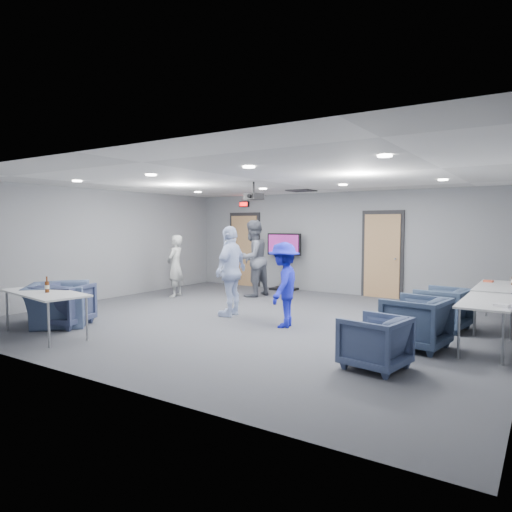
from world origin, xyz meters
The scene contains 27 objects.
floor centered at (0.00, 0.00, 0.00)m, with size 9.00×9.00×0.00m, color #3E4046.
ceiling centered at (0.00, 0.00, 2.70)m, with size 9.00×9.00×0.00m, color silver.
wall_back centered at (0.00, 4.00, 1.35)m, with size 9.00×0.02×2.70m, color slate.
wall_front centered at (0.00, -4.00, 1.35)m, with size 9.00×0.02×2.70m, color slate.
wall_left centered at (-4.50, 0.00, 1.35)m, with size 0.02×8.00×2.70m, color slate.
door_left centered at (-3.00, 3.95, 1.07)m, with size 1.06×0.17×2.24m.
door_right centered at (1.20, 3.95, 1.07)m, with size 1.06×0.17×2.24m.
exit_sign centered at (-3.00, 3.93, 2.45)m, with size 0.32×0.08×0.16m.
hvac_diffuser centered at (-0.50, 2.80, 2.69)m, with size 0.60×0.60×0.03m, color black.
downlights centered at (0.00, 0.00, 2.68)m, with size 6.18×3.78×0.02m.
person_a centered at (-3.25, 1.19, 0.79)m, with size 0.58×0.38×1.58m, color #9FA29F.
person_b centered at (-1.64, 2.34, 0.98)m, with size 0.95×0.74×1.95m, color slate.
person_c centered at (-0.65, 0.02, 0.91)m, with size 1.06×0.44×1.82m, color #C4D4FC.
person_d centered at (0.74, -0.29, 0.77)m, with size 0.99×0.57×1.53m, color #1C22B8.
chair_right_a centered at (3.20, 1.06, 0.37)m, with size 0.80×0.82×0.75m, color #314056.
chair_right_b centered at (3.10, -0.47, 0.39)m, with size 0.83×0.86×0.78m, color #313E56.
chair_right_c centered at (2.90, -1.75, 0.34)m, with size 0.73×0.76×0.69m, color #3D496A.
chair_front_a centered at (-2.65, -2.40, 0.39)m, with size 0.84×0.86×0.78m, color #323A57.
chair_front_b centered at (-2.86, -2.39, 0.38)m, with size 1.16×1.01×0.75m, color #3C4A68.
table_right_a centered at (4.00, 1.97, 0.68)m, with size 0.75×1.80×0.73m.
table_right_b centered at (4.00, 0.07, 0.68)m, with size 0.70×1.67×0.73m.
table_front_left centered at (-2.28, -3.00, 0.69)m, with size 1.93×1.05×0.73m.
bottle_front centered at (-2.18, -3.02, 0.83)m, with size 0.07×0.07×0.27m.
snack_box centered at (3.76, 2.45, 0.75)m, with size 0.17×0.11×0.04m, color #C24C30.
wrapper centered at (4.22, -0.44, 0.75)m, with size 0.19×0.13×0.04m, color silver.
tv_stand centered at (-1.52, 3.75, 0.90)m, with size 1.04×0.50×1.60m.
projector centered at (-0.24, 0.23, 2.41)m, with size 0.39×0.36×0.36m.
Camera 1 is at (4.74, -7.40, 1.85)m, focal length 32.00 mm.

